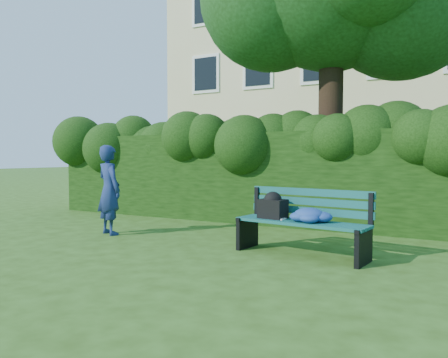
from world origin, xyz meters
The scene contains 5 objects.
ground centered at (0.00, 0.00, 0.00)m, with size 80.00×80.00×0.00m, color #304D15.
apartment_building centered at (0.00, 13.99, 6.00)m, with size 16.00×8.08×12.00m.
hedge centered at (0.00, 2.20, 0.90)m, with size 10.00×1.00×1.80m.
park_bench centered at (1.64, -0.28, 0.50)m, with size 1.87×0.80×0.89m.
man_reading centered at (-1.72, -0.35, 0.76)m, with size 0.56×0.37×1.53m, color navy.
Camera 1 is at (3.57, -5.93, 1.34)m, focal length 35.00 mm.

